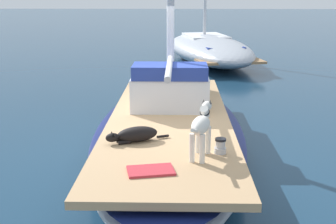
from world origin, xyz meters
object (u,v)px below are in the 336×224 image
Objects in this scene: deck_winch at (220,146)px; moored_boat_far_astern at (209,48)px; sailboat_main at (169,134)px; coiled_rope at (131,132)px; deck_towel at (151,171)px; dog_black at (135,135)px; dog_white at (201,126)px.

moored_boat_far_astern is at bearing 87.13° from deck_winch.
coiled_rope reaches higher than sailboat_main.
moored_boat_far_astern is (1.51, 12.91, -0.13)m from deck_towel.
sailboat_main is 0.92× the size of moored_boat_far_astern.
moored_boat_far_astern reaches higher than dog_black.
deck_winch is 1.12m from deck_towel.
sailboat_main is 1.19m from coiled_rope.
dog_white is at bearing -76.75° from sailboat_main.
moored_boat_far_astern is (1.34, 10.42, 0.21)m from sailboat_main.
deck_winch is at bearing 36.56° from deck_towel.
dog_black is 0.12× the size of moored_boat_far_astern.
dog_white is at bearing -154.58° from deck_winch.
deck_winch is 1.53m from coiled_rope.
dog_white is 1.65× the size of deck_towel.
deck_winch is at bearing -20.94° from dog_black.
sailboat_main is at bearing -97.32° from moored_boat_far_astern.
dog_black is at bearing 147.84° from dog_white.
dog_white is at bearing 40.49° from deck_towel.
coiled_rope is at bearing 104.55° from deck_towel.
deck_winch reaches higher than sailboat_main.
deck_winch is 0.03× the size of moored_boat_far_astern.
sailboat_main is 10.51m from moored_boat_far_astern.
coiled_rope is (-0.09, 0.37, -0.08)m from dog_black.
dog_black is at bearing 104.75° from deck_towel.
moored_boat_far_astern is (0.61, 12.24, -0.21)m from deck_winch.
dog_black is 4.35× the size of deck_winch.
dog_white is at bearing -32.16° from dog_black.
moored_boat_far_astern is at bearing 82.68° from sailboat_main.
dog_white is 0.44m from deck_winch.
coiled_rope is (-1.02, 0.95, -0.40)m from dog_white.
sailboat_main is 2.51m from deck_towel.
coiled_rope is (-0.56, -1.00, 0.35)m from sailboat_main.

